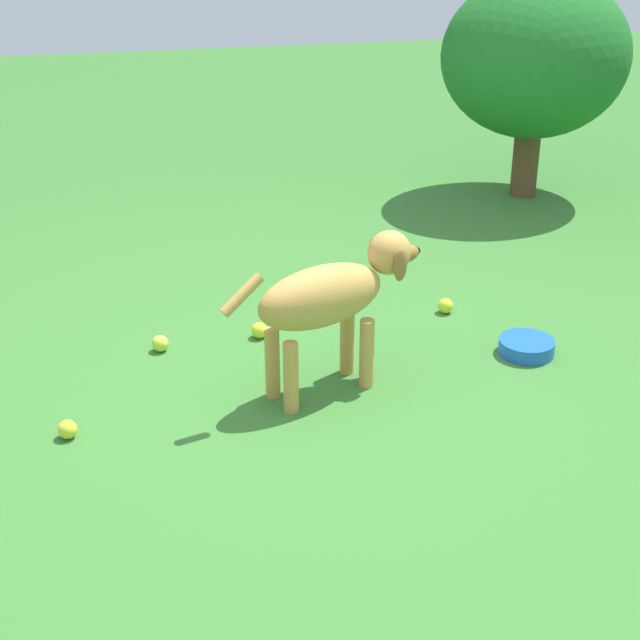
# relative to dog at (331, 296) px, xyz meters

# --- Properties ---
(ground) EXTENTS (14.00, 14.00, 0.00)m
(ground) POSITION_rel_dog_xyz_m (0.04, 0.05, -0.37)
(ground) COLOR #38722D
(dog) EXTENTS (0.79, 0.39, 0.56)m
(dog) POSITION_rel_dog_xyz_m (0.00, 0.00, 0.00)
(dog) COLOR #C69347
(dog) RESTS_ON ground
(tennis_ball_0) EXTENTS (0.07, 0.07, 0.07)m
(tennis_ball_0) POSITION_rel_dog_xyz_m (0.60, -0.42, -0.34)
(tennis_ball_0) COLOR #C5DF41
(tennis_ball_0) RESTS_ON ground
(tennis_ball_1) EXTENTS (0.07, 0.07, 0.07)m
(tennis_ball_1) POSITION_rel_dog_xyz_m (0.20, -0.46, -0.34)
(tennis_ball_1) COLOR yellow
(tennis_ball_1) RESTS_ON ground
(tennis_ball_2) EXTENTS (0.07, 0.07, 0.07)m
(tennis_ball_2) POSITION_rel_dog_xyz_m (-0.62, -0.52, -0.34)
(tennis_ball_2) COLOR #C7DF2B
(tennis_ball_2) RESTS_ON ground
(tennis_ball_3) EXTENTS (0.07, 0.07, 0.07)m
(tennis_ball_3) POSITION_rel_dog_xyz_m (0.95, 0.15, -0.34)
(tennis_ball_3) COLOR yellow
(tennis_ball_3) RESTS_ON ground
(water_bowl) EXTENTS (0.22, 0.22, 0.06)m
(water_bowl) POSITION_rel_dog_xyz_m (-0.81, -0.10, -0.34)
(water_bowl) COLOR blue
(water_bowl) RESTS_ON ground
(shrub_near) EXTENTS (1.04, 0.94, 1.23)m
(shrub_near) POSITION_rel_dog_xyz_m (-1.58, -1.95, 0.41)
(shrub_near) COLOR brown
(shrub_near) RESTS_ON ground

